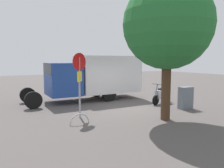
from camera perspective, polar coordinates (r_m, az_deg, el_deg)
The scene contains 7 objects.
ground_plane at distance 11.26m, azimuth 3.64°, elevation -6.73°, with size 60.00×60.00×0.00m, color #524B48.
box_truck_near at distance 14.01m, azimuth -4.72°, elevation 2.26°, with size 7.31×2.33×2.78m.
motorcycle at distance 13.17m, azimuth 12.72°, elevation -2.68°, with size 1.75×0.78×1.20m.
stop_sign at distance 9.65m, azimuth -8.41°, elevation 2.34°, with size 0.71×0.33×2.83m.
street_tree at distance 9.57m, azimuth 14.17°, elevation 14.53°, with size 3.67×3.67×5.79m.
utility_cabinet at distance 12.09m, azimuth 18.47°, elevation -3.40°, with size 0.71×0.40×1.14m, color slate.
bike_rack_hoop at distance 8.97m, azimuth -8.37°, elevation -10.18°, with size 0.85×0.85×0.05m, color #B7B7BC.
Camera 1 is at (6.10, 9.12, 2.52)m, focal length 35.41 mm.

